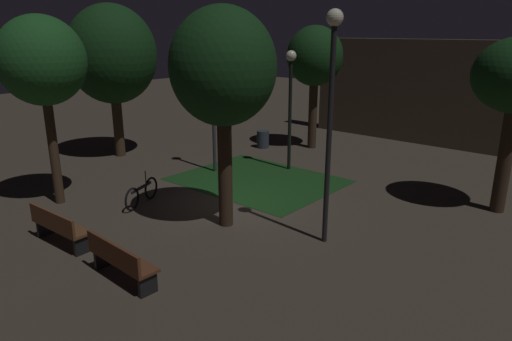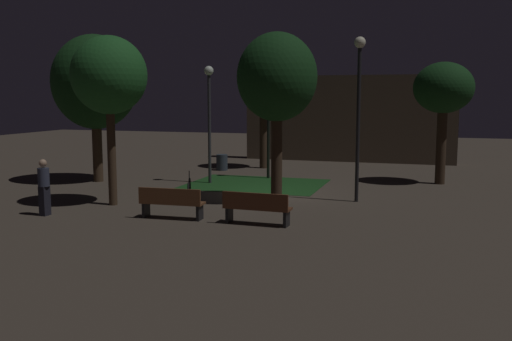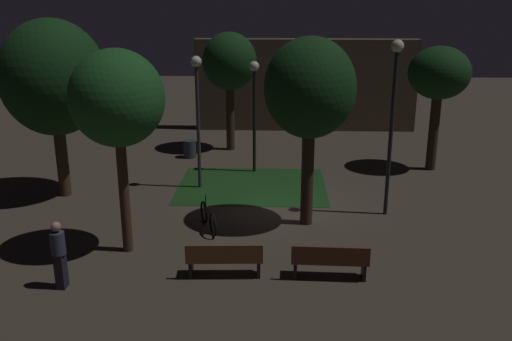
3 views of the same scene
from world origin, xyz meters
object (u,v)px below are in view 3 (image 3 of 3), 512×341
(trash_bin, at_px, (190,149))
(lamp_post_plaza_east, at_px, (393,101))
(tree_back_left, at_px, (53,78))
(lamp_post_near_wall, at_px, (197,100))
(bench_corner, at_px, (224,258))
(tree_back_right, at_px, (230,63))
(bicycle, at_px, (208,218))
(pedestrian, at_px, (59,253))
(tree_right_canopy, at_px, (117,100))
(bench_back_row, at_px, (330,260))
(tree_left_canopy, at_px, (310,90))
(lamp_post_path_center, at_px, (254,97))
(tree_near_wall, at_px, (439,75))

(trash_bin, bearing_deg, lamp_post_plaza_east, -40.97)
(tree_back_left, relative_size, lamp_post_near_wall, 1.27)
(bench_corner, height_order, tree_back_right, tree_back_right)
(bicycle, distance_m, pedestrian, 4.55)
(tree_right_canopy, bearing_deg, bench_corner, -26.97)
(bicycle, bearing_deg, pedestrian, -130.30)
(bench_back_row, relative_size, tree_back_left, 0.32)
(tree_right_canopy, relative_size, lamp_post_near_wall, 1.15)
(tree_back_right, height_order, tree_left_canopy, tree_left_canopy)
(tree_left_canopy, xyz_separation_m, lamp_post_near_wall, (-3.53, 3.07, -0.85))
(bench_back_row, bearing_deg, tree_back_left, 146.53)
(bench_corner, relative_size, tree_back_left, 0.32)
(tree_back_right, xyz_separation_m, lamp_post_path_center, (1.16, -3.16, -0.87))
(pedestrian, bearing_deg, tree_left_canopy, 34.91)
(tree_back_right, bearing_deg, lamp_post_path_center, -69.89)
(lamp_post_plaza_east, distance_m, pedestrian, 9.84)
(trash_bin, bearing_deg, bicycle, -77.37)
(tree_right_canopy, xyz_separation_m, lamp_post_near_wall, (1.20, 5.08, -0.90))
(tree_back_right, relative_size, lamp_post_near_wall, 1.10)
(bench_back_row, distance_m, pedestrian, 6.15)
(lamp_post_plaza_east, bearing_deg, bicycle, -165.52)
(tree_near_wall, bearing_deg, lamp_post_near_wall, -163.97)
(tree_near_wall, height_order, lamp_post_plaza_east, lamp_post_plaza_east)
(lamp_post_near_wall, height_order, pedestrian, lamp_post_near_wall)
(tree_near_wall, xyz_separation_m, lamp_post_near_wall, (-8.56, -2.46, -0.53))
(tree_back_right, bearing_deg, tree_right_canopy, -100.35)
(lamp_post_near_wall, bearing_deg, tree_back_right, 82.66)
(tree_back_left, distance_m, lamp_post_plaza_east, 10.46)
(lamp_post_plaza_east, height_order, lamp_post_path_center, lamp_post_plaza_east)
(tree_left_canopy, xyz_separation_m, pedestrian, (-5.73, -4.00, -3.06))
(tree_right_canopy, height_order, tree_left_canopy, tree_left_canopy)
(bench_back_row, height_order, tree_left_canopy, tree_left_canopy)
(bench_back_row, bearing_deg, pedestrian, -174.09)
(lamp_post_path_center, bearing_deg, pedestrian, -114.05)
(lamp_post_near_wall, bearing_deg, tree_left_canopy, -40.94)
(lamp_post_near_wall, relative_size, trash_bin, 6.21)
(bench_back_row, relative_size, lamp_post_path_center, 0.44)
(bench_corner, xyz_separation_m, bench_back_row, (2.46, -0.00, 0.00))
(tree_right_canopy, xyz_separation_m, bicycle, (1.93, 1.47, -3.62))
(tree_back_right, bearing_deg, bench_back_row, -74.18)
(tree_near_wall, height_order, lamp_post_near_wall, tree_near_wall)
(bench_corner, bearing_deg, bench_back_row, -0.00)
(bench_corner, relative_size, bicycle, 1.17)
(tree_near_wall, relative_size, lamp_post_path_center, 1.12)
(bench_back_row, height_order, bicycle, bicycle)
(lamp_post_near_wall, bearing_deg, lamp_post_path_center, 46.61)
(tree_right_canopy, bearing_deg, lamp_post_path_center, 66.70)
(lamp_post_near_wall, bearing_deg, pedestrian, -107.27)
(bench_back_row, distance_m, tree_back_right, 12.39)
(tree_back_right, distance_m, bicycle, 9.32)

